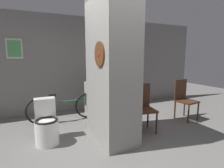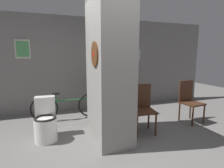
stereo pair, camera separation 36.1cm
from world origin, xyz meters
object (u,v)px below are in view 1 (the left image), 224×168
Objects in this scene: bottle_tall at (103,78)px; chair_by_doorway at (184,98)px; toilet at (46,125)px; bicycle at (65,107)px; chair_near_pillar at (142,105)px.

chair_by_doorway is at bearing -27.71° from bottle_tall.
chair_by_doorway reaches higher than toilet.
toilet is 2.59× the size of bottle_tall.
chair_by_doorway is at bearing -21.30° from bicycle.
chair_by_doorway is 3.25× the size of bottle_tall.
chair_by_doorway is 2.87m from bicycle.
chair_by_doorway is 2.04m from bottle_tall.
chair_by_doorway is (3.16, -0.10, 0.20)m from toilet.
toilet is at bearing -117.36° from bicycle.
chair_by_doorway is at bearing 15.46° from chair_near_pillar.
chair_near_pillar is 0.56× the size of bicycle.
bicycle is 1.13m from bottle_tall.
bottle_tall is (0.91, -0.11, 0.67)m from bicycle.
bottle_tall is at bearing 121.81° from chair_near_pillar.
toilet is 1.76m from bottle_tall.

